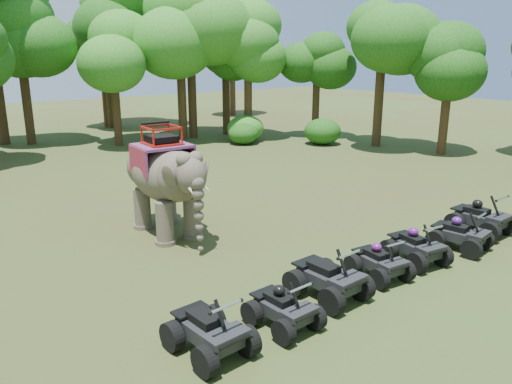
% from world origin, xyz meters
% --- Properties ---
extents(ground, '(110.00, 110.00, 0.00)m').
position_xyz_m(ground, '(0.00, 0.00, 0.00)').
color(ground, '#47381E').
rests_on(ground, ground).
extents(elephant, '(2.23, 4.48, 3.65)m').
position_xyz_m(elephant, '(-1.24, 4.40, 1.83)').
color(elephant, '#4C4037').
rests_on(elephant, ground).
extents(atv_0, '(1.36, 1.81, 1.30)m').
position_xyz_m(atv_0, '(-3.98, -2.28, 0.65)').
color(atv_0, black).
rests_on(atv_0, ground).
extents(atv_1, '(1.19, 1.61, 1.17)m').
position_xyz_m(atv_1, '(-2.18, -2.47, 0.58)').
color(atv_1, black).
rests_on(atv_1, ground).
extents(atv_2, '(1.41, 1.90, 1.38)m').
position_xyz_m(atv_2, '(-0.41, -2.14, 0.69)').
color(atv_2, black).
rests_on(atv_2, ground).
extents(atv_3, '(1.35, 1.71, 1.16)m').
position_xyz_m(atv_3, '(1.49, -2.21, 0.58)').
color(atv_3, black).
rests_on(atv_3, ground).
extents(atv_4, '(1.50, 1.87, 1.25)m').
position_xyz_m(atv_4, '(3.12, -2.23, 0.63)').
color(atv_4, black).
rests_on(atv_4, ground).
extents(atv_5, '(1.45, 1.84, 1.25)m').
position_xyz_m(atv_5, '(5.03, -2.49, 0.62)').
color(atv_5, black).
rests_on(atv_5, ground).
extents(atv_6, '(1.39, 1.88, 1.38)m').
position_xyz_m(atv_6, '(6.89, -2.16, 0.69)').
color(atv_6, black).
rests_on(atv_6, ground).
extents(tree_0, '(6.26, 6.26, 8.95)m').
position_xyz_m(tree_0, '(0.00, 24.85, 4.47)').
color(tree_0, '#195114').
rests_on(tree_0, ground).
extents(tree_1, '(5.00, 5.00, 7.15)m').
position_xyz_m(tree_1, '(4.29, 20.80, 3.57)').
color(tree_1, '#195114').
rests_on(tree_1, ground).
extents(tree_2, '(6.61, 6.61, 9.44)m').
position_xyz_m(tree_2, '(8.79, 20.25, 4.72)').
color(tree_2, '#195114').
rests_on(tree_2, ground).
extents(tree_3, '(5.63, 5.63, 8.04)m').
position_xyz_m(tree_3, '(12.32, 17.45, 4.02)').
color(tree_3, '#195114').
rests_on(tree_3, ground).
extents(tree_4, '(4.63, 4.63, 6.61)m').
position_xyz_m(tree_4, '(16.74, 15.35, 3.31)').
color(tree_4, '#195114').
rests_on(tree_4, ground).
extents(tree_5, '(6.29, 6.29, 8.98)m').
position_xyz_m(tree_5, '(17.24, 10.30, 4.49)').
color(tree_5, '#195114').
rests_on(tree_5, ground).
extents(tree_6, '(4.91, 4.91, 7.01)m').
position_xyz_m(tree_6, '(18.00, 6.11, 3.51)').
color(tree_6, '#195114').
rests_on(tree_6, ground).
extents(tree_28, '(6.63, 6.63, 9.48)m').
position_xyz_m(tree_28, '(9.73, 20.45, 4.74)').
color(tree_28, '#195114').
rests_on(tree_28, ground).
extents(tree_31, '(7.45, 7.45, 10.65)m').
position_xyz_m(tree_31, '(7.06, 29.13, 5.32)').
color(tree_31, '#195114').
rests_on(tree_31, ground).
extents(tree_33, '(6.55, 6.55, 9.36)m').
position_xyz_m(tree_33, '(7.08, 28.45, 4.68)').
color(tree_33, '#195114').
rests_on(tree_33, ground).
extents(tree_34, '(5.61, 5.61, 8.01)m').
position_xyz_m(tree_34, '(19.55, 29.15, 4.00)').
color(tree_34, '#195114').
rests_on(tree_34, ground).
extents(tree_35, '(5.58, 5.58, 7.97)m').
position_xyz_m(tree_35, '(12.41, 20.17, 3.98)').
color(tree_35, '#195114').
rests_on(tree_35, ground).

